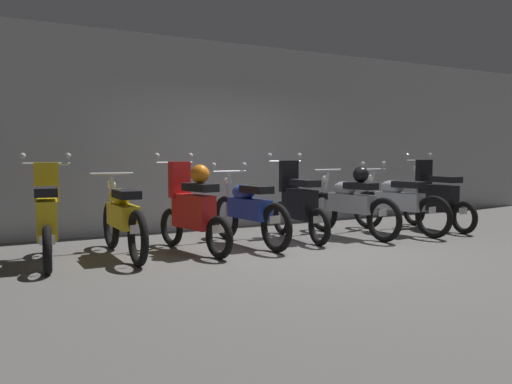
{
  "coord_description": "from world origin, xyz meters",
  "views": [
    {
      "loc": [
        -3.93,
        -5.66,
        1.28
      ],
      "look_at": [
        -0.37,
        0.75,
        0.75
      ],
      "focal_mm": 37.25,
      "sensor_mm": 36.0,
      "label": 1
    }
  ],
  "objects_px": {
    "motorbike_slot_3": "(248,210)",
    "motorbike_slot_4": "(298,204)",
    "motorbike_slot_0": "(47,219)",
    "motorbike_slot_7": "(436,198)",
    "motorbike_slot_2": "(192,209)",
    "motorbike_slot_1": "(123,217)",
    "motorbike_slot_6": "(398,203)",
    "motorbike_slot_5": "(351,203)"
  },
  "relations": [
    {
      "from": "motorbike_slot_3",
      "to": "motorbike_slot_4",
      "type": "height_order",
      "value": "motorbike_slot_4"
    },
    {
      "from": "motorbike_slot_0",
      "to": "motorbike_slot_7",
      "type": "distance_m",
      "value": 6.17
    },
    {
      "from": "motorbike_slot_0",
      "to": "motorbike_slot_2",
      "type": "relative_size",
      "value": 1.0
    },
    {
      "from": "motorbike_slot_2",
      "to": "motorbike_slot_3",
      "type": "xyz_separation_m",
      "value": [
        0.88,
        0.12,
        -0.08
      ]
    },
    {
      "from": "motorbike_slot_0",
      "to": "motorbike_slot_3",
      "type": "relative_size",
      "value": 0.86
    },
    {
      "from": "motorbike_slot_0",
      "to": "motorbike_slot_1",
      "type": "height_order",
      "value": "motorbike_slot_0"
    },
    {
      "from": "motorbike_slot_1",
      "to": "motorbike_slot_0",
      "type": "bearing_deg",
      "value": 179.17
    },
    {
      "from": "motorbike_slot_7",
      "to": "motorbike_slot_4",
      "type": "bearing_deg",
      "value": 174.89
    },
    {
      "from": "motorbike_slot_2",
      "to": "motorbike_slot_6",
      "type": "relative_size",
      "value": 0.86
    },
    {
      "from": "motorbike_slot_3",
      "to": "motorbike_slot_6",
      "type": "height_order",
      "value": "same"
    },
    {
      "from": "motorbike_slot_1",
      "to": "motorbike_slot_2",
      "type": "bearing_deg",
      "value": -8.93
    },
    {
      "from": "motorbike_slot_2",
      "to": "motorbike_slot_4",
      "type": "bearing_deg",
      "value": 6.26
    },
    {
      "from": "motorbike_slot_4",
      "to": "motorbike_slot_6",
      "type": "xyz_separation_m",
      "value": [
        1.76,
        -0.25,
        -0.04
      ]
    },
    {
      "from": "motorbike_slot_2",
      "to": "motorbike_slot_4",
      "type": "relative_size",
      "value": 0.99
    },
    {
      "from": "motorbike_slot_4",
      "to": "motorbike_slot_2",
      "type": "bearing_deg",
      "value": -173.74
    },
    {
      "from": "motorbike_slot_4",
      "to": "motorbike_slot_7",
      "type": "relative_size",
      "value": 1.0
    },
    {
      "from": "motorbike_slot_7",
      "to": "motorbike_slot_3",
      "type": "bearing_deg",
      "value": 177.4
    },
    {
      "from": "motorbike_slot_0",
      "to": "motorbike_slot_7",
      "type": "height_order",
      "value": "same"
    },
    {
      "from": "motorbike_slot_7",
      "to": "motorbike_slot_1",
      "type": "bearing_deg",
      "value": 178.05
    },
    {
      "from": "motorbike_slot_4",
      "to": "motorbike_slot_7",
      "type": "height_order",
      "value": "same"
    },
    {
      "from": "motorbike_slot_1",
      "to": "motorbike_slot_6",
      "type": "xyz_separation_m",
      "value": [
        4.4,
        -0.2,
        0.0
      ]
    },
    {
      "from": "motorbike_slot_1",
      "to": "motorbike_slot_3",
      "type": "bearing_deg",
      "value": -0.64
    },
    {
      "from": "motorbike_slot_4",
      "to": "motorbike_slot_6",
      "type": "distance_m",
      "value": 1.77
    },
    {
      "from": "motorbike_slot_1",
      "to": "motorbike_slot_7",
      "type": "height_order",
      "value": "motorbike_slot_7"
    },
    {
      "from": "motorbike_slot_4",
      "to": "motorbike_slot_5",
      "type": "relative_size",
      "value": 0.86
    },
    {
      "from": "motorbike_slot_1",
      "to": "motorbike_slot_7",
      "type": "xyz_separation_m",
      "value": [
        5.29,
        -0.18,
        0.04
      ]
    },
    {
      "from": "motorbike_slot_1",
      "to": "motorbike_slot_4",
      "type": "distance_m",
      "value": 2.65
    },
    {
      "from": "motorbike_slot_2",
      "to": "motorbike_slot_6",
      "type": "bearing_deg",
      "value": -0.94
    },
    {
      "from": "motorbike_slot_0",
      "to": "motorbike_slot_6",
      "type": "xyz_separation_m",
      "value": [
        5.28,
        -0.21,
        -0.04
      ]
    },
    {
      "from": "motorbike_slot_6",
      "to": "motorbike_slot_7",
      "type": "bearing_deg",
      "value": 1.03
    },
    {
      "from": "motorbike_slot_4",
      "to": "motorbike_slot_5",
      "type": "bearing_deg",
      "value": -10.34
    },
    {
      "from": "motorbike_slot_3",
      "to": "motorbike_slot_0",
      "type": "bearing_deg",
      "value": 179.3
    },
    {
      "from": "motorbike_slot_0",
      "to": "motorbike_slot_4",
      "type": "xyz_separation_m",
      "value": [
        3.52,
        0.04,
        0.0
      ]
    },
    {
      "from": "motorbike_slot_0",
      "to": "motorbike_slot_4",
      "type": "relative_size",
      "value": 1.0
    },
    {
      "from": "motorbike_slot_5",
      "to": "motorbike_slot_6",
      "type": "height_order",
      "value": "motorbike_slot_6"
    },
    {
      "from": "motorbike_slot_0",
      "to": "motorbike_slot_1",
      "type": "xyz_separation_m",
      "value": [
        0.88,
        -0.01,
        -0.04
      ]
    },
    {
      "from": "motorbike_slot_1",
      "to": "motorbike_slot_6",
      "type": "relative_size",
      "value": 1.0
    },
    {
      "from": "motorbike_slot_3",
      "to": "motorbike_slot_7",
      "type": "relative_size",
      "value": 1.16
    },
    {
      "from": "motorbike_slot_0",
      "to": "motorbike_slot_6",
      "type": "height_order",
      "value": "motorbike_slot_0"
    },
    {
      "from": "motorbike_slot_6",
      "to": "motorbike_slot_7",
      "type": "xyz_separation_m",
      "value": [
        0.89,
        0.02,
        0.04
      ]
    },
    {
      "from": "motorbike_slot_4",
      "to": "motorbike_slot_5",
      "type": "height_order",
      "value": "motorbike_slot_4"
    },
    {
      "from": "motorbike_slot_0",
      "to": "motorbike_slot_7",
      "type": "xyz_separation_m",
      "value": [
        6.17,
        -0.19,
        0.0
      ]
    }
  ]
}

